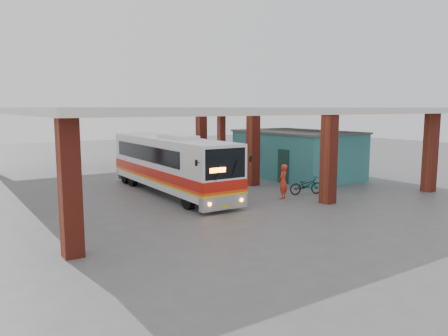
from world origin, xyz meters
TOP-DOWN VIEW (x-y plane):
  - ground at (0.00, 0.00)m, footprint 90.00×90.00m
  - brick_columns at (1.43, 5.00)m, footprint 20.10×21.60m
  - canopy_roof at (0.50, 6.50)m, footprint 21.00×23.00m
  - shop_building at (7.49, 4.00)m, footprint 5.20×8.20m
  - coach_bus at (-2.25, 3.46)m, footprint 2.62×11.22m
  - motorcycle at (3.68, -0.82)m, footprint 1.98×1.21m
  - pedestrian at (1.85, -1.01)m, footprint 0.78×0.69m
  - red_chair at (4.44, 8.85)m, footprint 0.49×0.49m

SIDE VIEW (x-z plane):
  - ground at x=0.00m, z-range 0.00..0.00m
  - red_chair at x=4.44m, z-range -0.03..0.69m
  - motorcycle at x=3.68m, z-range 0.00..0.98m
  - pedestrian at x=1.85m, z-range 0.00..1.79m
  - shop_building at x=7.49m, z-range 0.01..3.12m
  - coach_bus at x=-2.25m, z-range -0.01..3.24m
  - brick_columns at x=1.43m, z-range 0.00..4.35m
  - canopy_roof at x=0.50m, z-range 4.35..4.65m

